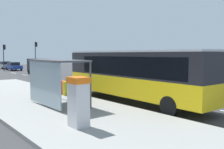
{
  "coord_description": "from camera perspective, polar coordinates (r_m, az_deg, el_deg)",
  "views": [
    {
      "loc": [
        -12.43,
        -11.32,
        3.0
      ],
      "look_at": [
        -1.0,
        2.68,
        1.5
      ],
      "focal_mm": 39.74,
      "sensor_mm": 36.0,
      "label": 1
    }
  ],
  "objects": [
    {
      "name": "recycling_bin_red",
      "position": [
        17.91,
        -11.53,
        -2.88
      ],
      "size": [
        0.52,
        0.52,
        0.95
      ],
      "primitive_type": "cylinder",
      "color": "red",
      "rests_on": "sidewalk_platform"
    },
    {
      "name": "recycling_bin_blue",
      "position": [
        16.1,
        -8.04,
        -3.68
      ],
      "size": [
        0.52,
        0.52,
        0.95
      ],
      "primitive_type": "cylinder",
      "color": "blue",
      "rests_on": "sidewalk_platform"
    },
    {
      "name": "ground_plane",
      "position": [
        28.36,
        -13.01,
        -1.49
      ],
      "size": [
        56.0,
        92.0,
        0.04
      ],
      "primitive_type": "cube",
      "color": "#38383A"
    },
    {
      "name": "lane_stripe_seg_4",
      "position": [
        28.47,
        -12.56,
        -1.41
      ],
      "size": [
        0.16,
        2.2,
        0.01
      ],
      "primitive_type": "cube",
      "color": "silver",
      "rests_on": "ground"
    },
    {
      "name": "bus_shelter",
      "position": [
        13.86,
        -13.42,
        0.88
      ],
      "size": [
        1.8,
        4.0,
        2.5
      ],
      "color": "#4C4C51",
      "rests_on": "sidewalk_platform"
    },
    {
      "name": "recycling_bin_green",
      "position": [
        16.69,
        -9.29,
        -3.39
      ],
      "size": [
        0.52,
        0.52,
        0.95
      ],
      "primitive_type": "cylinder",
      "color": "green",
      "rests_on": "sidewalk_platform"
    },
    {
      "name": "sedan_near",
      "position": [
        48.92,
        -21.67,
        1.82
      ],
      "size": [
        1.87,
        4.41,
        1.52
      ],
      "color": "navy",
      "rests_on": "ground"
    },
    {
      "name": "sidewalk_platform",
      "position": [
        14.9,
        -14.68,
        -6.67
      ],
      "size": [
        6.2,
        30.0,
        0.18
      ],
      "primitive_type": "cube",
      "color": "#999993",
      "rests_on": "ground"
    },
    {
      "name": "lane_stripe_seg_5",
      "position": [
        33.0,
        -16.46,
        -0.66
      ],
      "size": [
        0.16,
        2.2,
        0.01
      ],
      "primitive_type": "cube",
      "color": "silver",
      "rests_on": "ground"
    },
    {
      "name": "white_van",
      "position": [
        37.43,
        -16.19,
        2.02
      ],
      "size": [
        2.06,
        5.21,
        2.3
      ],
      "color": "black",
      "rests_on": "ground"
    },
    {
      "name": "bus",
      "position": [
        15.42,
        4.96,
        0.42
      ],
      "size": [
        2.69,
        11.05,
        3.21
      ],
      "color": "yellow",
      "rests_on": "ground"
    },
    {
      "name": "lane_stripe_seg_2",
      "position": [
        20.11,
        0.39,
        -3.82
      ],
      "size": [
        0.16,
        2.2,
        0.01
      ],
      "primitive_type": "cube",
      "color": "silver",
      "rests_on": "ground"
    },
    {
      "name": "traffic_light_near_side",
      "position": [
        47.5,
        -17.12,
        5.09
      ],
      "size": [
        0.49,
        0.28,
        5.23
      ],
      "color": "#2D2D2D",
      "rests_on": "ground"
    },
    {
      "name": "lane_stripe_seg_6",
      "position": [
        37.64,
        -19.41,
        -0.09
      ],
      "size": [
        0.16,
        2.2,
        0.01
      ],
      "primitive_type": "cube",
      "color": "silver",
      "rests_on": "ground"
    },
    {
      "name": "sedan_far",
      "position": [
        54.56,
        -23.54,
        2.03
      ],
      "size": [
        2.01,
        4.48,
        1.52
      ],
      "color": "#B7B7BC",
      "rests_on": "ground"
    },
    {
      "name": "lane_stripe_seg_7",
      "position": [
        42.37,
        -21.71,
        0.35
      ],
      "size": [
        0.16,
        2.2,
        0.01
      ],
      "primitive_type": "cube",
      "color": "silver",
      "rests_on": "ground"
    },
    {
      "name": "ticket_machine",
      "position": [
        9.71,
        -7.7,
        -6.15
      ],
      "size": [
        0.66,
        0.76,
        1.94
      ],
      "color": "silver",
      "rests_on": "sidewalk_platform"
    },
    {
      "name": "traffic_light_median",
      "position": [
        47.35,
        -23.58,
        4.5
      ],
      "size": [
        0.49,
        0.28,
        4.68
      ],
      "color": "#2D2D2D",
      "rests_on": "ground"
    },
    {
      "name": "recycling_bin_yellow",
      "position": [
        17.3,
        -10.45,
        -3.13
      ],
      "size": [
        0.52,
        0.52,
        0.95
      ],
      "primitive_type": "cylinder",
      "color": "yellow",
      "rests_on": "sidewalk_platform"
    },
    {
      "name": "lane_stripe_seg_3",
      "position": [
        24.13,
        -7.21,
        -2.42
      ],
      "size": [
        0.16,
        2.2,
        0.01
      ],
      "primitive_type": "cube",
      "color": "silver",
      "rests_on": "ground"
    },
    {
      "name": "lane_stripe_seg_1",
      "position": [
        16.62,
        11.5,
        -5.73
      ],
      "size": [
        0.16,
        2.2,
        0.01
      ],
      "primitive_type": "cube",
      "color": "silver",
      "rests_on": "ground"
    }
  ]
}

